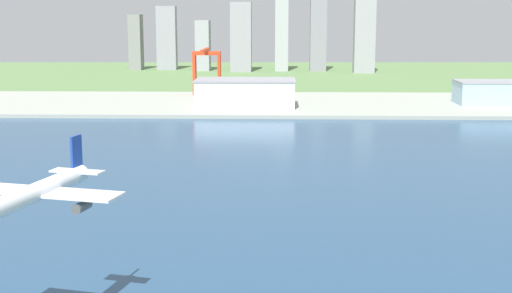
# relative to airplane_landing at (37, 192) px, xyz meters

# --- Properties ---
(ground_plane) EXTENTS (2400.00, 2400.00, 0.00)m
(ground_plane) POSITION_rel_airplane_landing_xyz_m (34.38, 196.86, -31.88)
(ground_plane) COLOR #5A7C48
(water_bay) EXTENTS (840.00, 360.00, 0.15)m
(water_bay) POSITION_rel_airplane_landing_xyz_m (34.38, 136.86, -31.81)
(water_bay) COLOR navy
(water_bay) RESTS_ON ground
(industrial_pier) EXTENTS (840.00, 140.00, 2.50)m
(industrial_pier) POSITION_rel_airplane_landing_xyz_m (34.38, 386.86, -30.63)
(industrial_pier) COLOR #999F92
(industrial_pier) RESTS_ON ground
(airplane_landing) EXTENTS (32.15, 37.32, 11.79)m
(airplane_landing) POSITION_rel_airplane_landing_xyz_m (0.00, 0.00, 0.00)
(airplane_landing) COLOR silver
(port_crane_red) EXTENTS (22.10, 47.77, 37.11)m
(port_crane_red) POSITION_rel_airplane_landing_xyz_m (-10.51, 432.94, -2.57)
(port_crane_red) COLOR red
(port_crane_red) RESTS_ON industrial_pier
(warehouse_main) EXTENTS (68.97, 37.91, 19.05)m
(warehouse_main) POSITION_rel_airplane_landing_xyz_m (23.41, 361.92, -19.84)
(warehouse_main) COLOR silver
(warehouse_main) RESTS_ON industrial_pier
(warehouse_annex) EXTENTS (46.30, 30.69, 16.75)m
(warehouse_annex) POSITION_rel_airplane_landing_xyz_m (196.47, 380.12, -20.98)
(warehouse_annex) COLOR #99BCD1
(warehouse_annex) RESTS_ON industrial_pier
(distant_skyline) EXTENTS (289.57, 61.78, 99.53)m
(distant_skyline) POSITION_rel_airplane_landing_xyz_m (16.49, 717.97, 9.16)
(distant_skyline) COLOR gray
(distant_skyline) RESTS_ON ground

